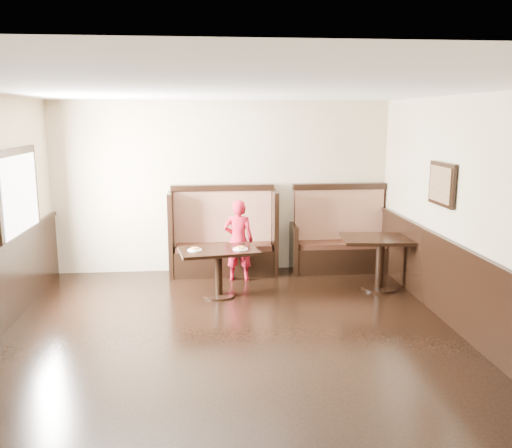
{
  "coord_description": "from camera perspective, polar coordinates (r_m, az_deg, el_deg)",
  "views": [
    {
      "loc": [
        -0.28,
        -5.37,
        2.54
      ],
      "look_at": [
        0.45,
        2.35,
        1.0
      ],
      "focal_mm": 38.0,
      "sensor_mm": 36.0,
      "label": 1
    }
  ],
  "objects": [
    {
      "name": "child",
      "position": [
        8.45,
        -1.86,
        -1.74
      ],
      "size": [
        0.51,
        0.37,
        1.28
      ],
      "primitive_type": "imported",
      "rotation": [
        0.0,
        0.0,
        3.0
      ],
      "color": "#A81126",
      "rests_on": "ground"
    },
    {
      "name": "booth_neighbor",
      "position": [
        9.18,
        8.81,
        -1.86
      ],
      "size": [
        1.65,
        0.72,
        1.45
      ],
      "color": "black",
      "rests_on": "ground"
    },
    {
      "name": "booth_main",
      "position": [
        8.9,
        -3.46,
        -1.86
      ],
      "size": [
        1.75,
        0.72,
        1.45
      ],
      "color": "black",
      "rests_on": "ground"
    },
    {
      "name": "table_main",
      "position": [
        7.74,
        -3.96,
        -3.83
      ],
      "size": [
        1.18,
        0.84,
        0.69
      ],
      "rotation": [
        0.0,
        0.0,
        0.16
      ],
      "color": "black",
      "rests_on": "ground"
    },
    {
      "name": "pizza_plate_right",
      "position": [
        7.68,
        -1.66,
        -2.58
      ],
      "size": [
        0.22,
        0.22,
        0.04
      ],
      "color": "white",
      "rests_on": "table_main"
    },
    {
      "name": "pizza_plate_left",
      "position": [
        7.67,
        -6.46,
        -2.66
      ],
      "size": [
        0.21,
        0.21,
        0.04
      ],
      "color": "white",
      "rests_on": "table_main"
    },
    {
      "name": "table_neighbor",
      "position": [
        8.25,
        12.97,
        -2.73
      ],
      "size": [
        1.21,
        0.87,
        0.79
      ],
      "rotation": [
        0.0,
        0.0,
        -0.12
      ],
      "color": "black",
      "rests_on": "ground"
    },
    {
      "name": "room_shell",
      "position": [
        5.95,
        -5.36,
        -7.15
      ],
      "size": [
        7.0,
        7.0,
        7.0
      ],
      "color": "#C1AC8C",
      "rests_on": "ground"
    },
    {
      "name": "ground",
      "position": [
        5.94,
        -2.27,
        -14.08
      ],
      "size": [
        7.0,
        7.0,
        0.0
      ],
      "primitive_type": "plane",
      "color": "black",
      "rests_on": "ground"
    }
  ]
}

